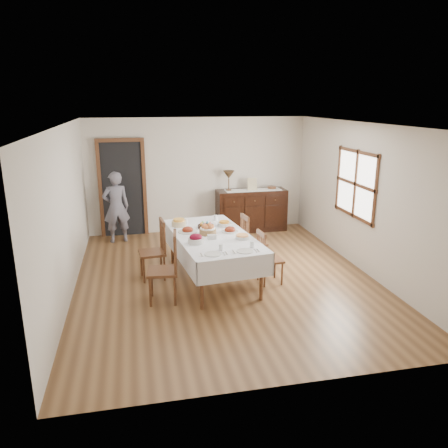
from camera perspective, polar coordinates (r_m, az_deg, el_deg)
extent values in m
plane|color=brown|center=(7.59, 0.16, -7.12)|extent=(6.00, 6.00, 0.00)
cube|color=silver|center=(6.99, 0.17, 12.89)|extent=(5.00, 6.00, 0.02)
cube|color=beige|center=(10.07, -3.42, 6.37)|extent=(5.00, 0.02, 2.60)
cube|color=beige|center=(4.42, 8.36, -6.46)|extent=(5.00, 0.02, 2.60)
cube|color=beige|center=(7.10, -19.97, 1.35)|extent=(0.02, 6.00, 2.60)
cube|color=beige|center=(8.07, 17.84, 3.21)|extent=(0.02, 6.00, 2.60)
cube|color=white|center=(8.28, 16.87, 5.02)|extent=(0.02, 1.30, 1.10)
cube|color=brown|center=(8.27, 16.79, 5.01)|extent=(0.03, 1.46, 1.26)
cube|color=black|center=(9.98, -13.09, 4.42)|extent=(0.90, 0.06, 2.10)
cube|color=brown|center=(9.96, -13.09, 4.40)|extent=(1.04, 0.08, 2.18)
cube|color=white|center=(7.28, -1.57, -1.55)|extent=(1.42, 2.43, 0.04)
cylinder|color=brown|center=(6.40, -2.93, -8.03)|extent=(0.06, 0.06, 0.75)
cylinder|color=brown|center=(6.70, 4.91, -6.95)|extent=(0.06, 0.06, 0.75)
cylinder|color=brown|center=(8.21, -6.78, -2.63)|extent=(0.06, 0.06, 0.75)
cylinder|color=brown|center=(8.44, -0.51, -1.99)|extent=(0.06, 0.06, 0.75)
cube|color=white|center=(7.18, -6.04, -3.19)|extent=(0.31, 2.33, 0.36)
cube|color=white|center=(7.51, 2.71, -2.25)|extent=(0.31, 2.33, 0.36)
cube|color=white|center=(6.29, 1.62, -5.93)|extent=(1.19, 0.17, 0.36)
cube|color=white|center=(8.39, -3.94, -0.31)|extent=(1.19, 0.17, 0.36)
cube|color=brown|center=(6.67, -8.06, -6.14)|extent=(0.50, 0.50, 0.04)
cylinder|color=brown|center=(6.94, -9.44, -7.53)|extent=(0.04, 0.04, 0.46)
cylinder|color=brown|center=(6.61, -9.62, -8.79)|extent=(0.04, 0.04, 0.46)
cylinder|color=brown|center=(6.93, -6.41, -7.47)|extent=(0.04, 0.04, 0.46)
cylinder|color=brown|center=(6.60, -6.43, -8.72)|extent=(0.04, 0.04, 0.46)
cylinder|color=brown|center=(6.74, -6.37, -3.12)|extent=(0.04, 0.04, 0.60)
cylinder|color=brown|center=(6.38, -6.39, -4.25)|extent=(0.04, 0.04, 0.60)
cube|color=brown|center=(6.48, -6.45, -1.53)|extent=(0.09, 0.43, 0.09)
cylinder|color=brown|center=(6.66, -6.37, -3.57)|extent=(0.02, 0.02, 0.49)
cylinder|color=brown|center=(6.56, -6.37, -3.85)|extent=(0.02, 0.02, 0.49)
cylinder|color=brown|center=(6.47, -6.38, -4.14)|extent=(0.02, 0.02, 0.49)
cube|color=brown|center=(7.55, -9.38, -3.74)|extent=(0.47, 0.47, 0.04)
cylinder|color=brown|center=(7.77, -10.75, -5.10)|extent=(0.04, 0.04, 0.44)
cylinder|color=brown|center=(7.45, -10.42, -6.02)|extent=(0.04, 0.04, 0.44)
cylinder|color=brown|center=(7.81, -8.22, -4.86)|extent=(0.04, 0.04, 0.44)
cylinder|color=brown|center=(7.49, -7.79, -5.77)|extent=(0.04, 0.04, 0.44)
cylinder|color=brown|center=(7.65, -8.24, -1.15)|extent=(0.04, 0.04, 0.57)
cylinder|color=brown|center=(7.31, -7.77, -1.96)|extent=(0.04, 0.04, 0.57)
cube|color=brown|center=(7.41, -8.08, 0.25)|extent=(0.08, 0.41, 0.08)
cylinder|color=brown|center=(7.57, -8.12, -1.49)|extent=(0.02, 0.02, 0.47)
cylinder|color=brown|center=(7.49, -8.00, -1.70)|extent=(0.02, 0.02, 0.47)
cylinder|color=brown|center=(7.40, -7.89, -1.90)|extent=(0.02, 0.02, 0.47)
cube|color=brown|center=(7.32, 6.07, -4.68)|extent=(0.40, 0.40, 0.04)
cylinder|color=brown|center=(7.32, 7.59, -6.51)|extent=(0.03, 0.03, 0.39)
cylinder|color=brown|center=(7.58, 6.67, -5.67)|extent=(0.03, 0.03, 0.39)
cylinder|color=brown|center=(7.21, 5.34, -6.80)|extent=(0.03, 0.03, 0.39)
cylinder|color=brown|center=(7.48, 4.49, -5.93)|extent=(0.03, 0.03, 0.39)
cylinder|color=brown|center=(7.03, 5.33, -3.35)|extent=(0.04, 0.04, 0.50)
cylinder|color=brown|center=(7.32, 4.41, -2.54)|extent=(0.04, 0.04, 0.50)
cube|color=brown|center=(7.11, 4.90, -1.29)|extent=(0.06, 0.36, 0.07)
cylinder|color=brown|center=(7.11, 5.09, -3.28)|extent=(0.02, 0.02, 0.41)
cylinder|color=brown|center=(7.18, 4.86, -3.07)|extent=(0.02, 0.02, 0.41)
cylinder|color=brown|center=(7.25, 4.63, -2.87)|extent=(0.02, 0.02, 0.41)
cube|color=brown|center=(8.05, 3.92, -2.47)|extent=(0.44, 0.44, 0.04)
cylinder|color=brown|center=(8.04, 5.41, -4.25)|extent=(0.03, 0.03, 0.41)
cylinder|color=brown|center=(8.32, 4.54, -3.50)|extent=(0.03, 0.03, 0.41)
cylinder|color=brown|center=(7.92, 3.21, -4.50)|extent=(0.03, 0.03, 0.41)
cylinder|color=brown|center=(8.21, 2.41, -3.74)|extent=(0.03, 0.03, 0.41)
cylinder|color=brown|center=(7.75, 3.16, -1.09)|extent=(0.04, 0.04, 0.54)
cylinder|color=brown|center=(8.06, 2.30, -0.40)|extent=(0.04, 0.04, 0.54)
cube|color=brown|center=(7.84, 2.74, 0.89)|extent=(0.08, 0.39, 0.08)
cylinder|color=brown|center=(7.83, 2.94, -1.05)|extent=(0.02, 0.02, 0.44)
cylinder|color=brown|center=(7.91, 2.72, -0.87)|extent=(0.02, 0.02, 0.44)
cylinder|color=brown|center=(7.99, 2.50, -0.70)|extent=(0.02, 0.02, 0.44)
cube|color=black|center=(10.22, 3.57, 1.81)|extent=(1.61, 0.54, 0.96)
cube|color=black|center=(9.77, 1.30, 2.93)|extent=(0.45, 0.02, 0.19)
sphere|color=brown|center=(9.75, 1.32, 2.90)|extent=(0.03, 0.03, 0.03)
cube|color=black|center=(9.89, 4.02, 3.05)|extent=(0.45, 0.02, 0.19)
sphere|color=brown|center=(9.87, 4.05, 3.03)|extent=(0.03, 0.03, 0.03)
cube|color=black|center=(10.03, 6.68, 3.17)|extent=(0.45, 0.02, 0.19)
sphere|color=brown|center=(10.01, 6.71, 3.14)|extent=(0.03, 0.03, 0.03)
imported|color=slate|center=(9.56, -13.93, 2.45)|extent=(0.57, 0.42, 1.64)
cylinder|color=brown|center=(7.29, -2.14, -0.99)|extent=(0.28, 0.28, 0.09)
cylinder|color=white|center=(7.27, -2.14, -0.57)|extent=(0.25, 0.25, 0.02)
sphere|color=#C06733|center=(7.27, -1.60, -0.31)|extent=(0.08, 0.08, 0.08)
sphere|color=#C06733|center=(7.32, -1.95, -0.19)|extent=(0.08, 0.08, 0.08)
sphere|color=#C06733|center=(7.31, -2.50, -0.22)|extent=(0.08, 0.08, 0.08)
sphere|color=#C06733|center=(7.25, -2.69, -0.37)|extent=(0.08, 0.08, 0.08)
sphere|color=#C06733|center=(7.20, -2.34, -0.49)|extent=(0.08, 0.08, 0.08)
sphere|color=#C06733|center=(7.21, -1.78, -0.46)|extent=(0.08, 0.08, 0.08)
cylinder|color=black|center=(7.65, -2.38, -0.32)|extent=(0.29, 0.29, 0.05)
ellipsoid|color=pink|center=(7.65, -1.80, 0.08)|extent=(0.05, 0.05, 0.06)
ellipsoid|color=#61BCE2|center=(7.71, -2.18, 0.20)|extent=(0.05, 0.05, 0.06)
ellipsoid|color=#72D067|center=(7.70, -2.76, 0.17)|extent=(0.05, 0.05, 0.06)
ellipsoid|color=#FDAF43|center=(7.63, -2.97, 0.01)|extent=(0.05, 0.05, 0.06)
ellipsoid|color=#BA7FCE|center=(7.57, -2.60, -0.11)|extent=(0.05, 0.05, 0.06)
ellipsoid|color=#DED157|center=(7.58, -2.00, -0.08)|extent=(0.05, 0.05, 0.06)
cylinder|color=silver|center=(7.43, -4.77, -0.99)|extent=(0.33, 0.33, 0.02)
ellipsoid|color=maroon|center=(7.42, -4.77, -0.76)|extent=(0.19, 0.16, 0.11)
cylinder|color=silver|center=(7.41, 0.79, -0.98)|extent=(0.28, 0.28, 0.02)
ellipsoid|color=maroon|center=(7.41, 0.79, -0.75)|extent=(0.19, 0.16, 0.11)
cylinder|color=silver|center=(6.85, -3.70, -2.20)|extent=(0.25, 0.25, 0.08)
ellipsoid|color=maroon|center=(6.83, -3.71, -1.73)|extent=(0.20, 0.17, 0.11)
cylinder|color=silver|center=(7.75, 0.04, -0.04)|extent=(0.25, 0.25, 0.06)
cylinder|color=orange|center=(7.74, 0.04, 0.28)|extent=(0.18, 0.18, 0.03)
cylinder|color=#D3BD8C|center=(7.79, -5.90, 0.07)|extent=(0.26, 0.26, 0.09)
cylinder|color=gold|center=(7.77, -5.92, 0.53)|extent=(0.20, 0.20, 0.04)
cylinder|color=silver|center=(7.05, 2.41, -1.76)|extent=(0.22, 0.22, 0.05)
cylinder|color=#FA9F56|center=(7.04, 2.41, -1.47)|extent=(0.20, 0.20, 0.02)
cube|color=silver|center=(7.04, -1.60, -1.70)|extent=(0.15, 0.11, 0.07)
cylinder|color=silver|center=(6.35, -1.46, -3.94)|extent=(0.25, 0.25, 0.01)
cube|color=white|center=(6.33, -2.97, -4.07)|extent=(0.09, 0.13, 0.01)
cube|color=#BBBCBF|center=(6.33, -2.97, -4.02)|extent=(0.03, 0.16, 0.01)
cube|color=#BBBCBF|center=(6.38, -0.04, -3.87)|extent=(0.03, 0.18, 0.01)
cube|color=#BBBCBF|center=(6.39, 0.31, -3.84)|extent=(0.03, 0.14, 0.01)
cylinder|color=white|center=(6.50, -0.40, -3.05)|extent=(0.07, 0.07, 0.10)
cylinder|color=silver|center=(6.48, 2.75, -3.56)|extent=(0.25, 0.25, 0.01)
cube|color=white|center=(6.44, 1.28, -3.69)|extent=(0.09, 0.13, 0.01)
cube|color=#BBBCBF|center=(6.44, 1.28, -3.64)|extent=(0.03, 0.16, 0.01)
cube|color=#BBBCBF|center=(6.52, 4.11, -3.48)|extent=(0.03, 0.18, 0.01)
cube|color=#BBBCBF|center=(6.53, 4.45, -3.46)|extent=(0.03, 0.14, 0.01)
cylinder|color=white|center=(6.64, 3.68, -2.69)|extent=(0.07, 0.07, 0.10)
cylinder|color=white|center=(7.89, -4.96, 0.34)|extent=(0.06, 0.06, 0.10)
cylinder|color=white|center=(8.11, -1.12, 0.81)|extent=(0.07, 0.07, 0.10)
cube|color=white|center=(10.08, 3.83, 4.46)|extent=(1.30, 0.35, 0.01)
cylinder|color=brown|center=(10.00, 0.62, 4.46)|extent=(0.12, 0.12, 0.03)
cylinder|color=brown|center=(9.97, 0.62, 5.24)|extent=(0.02, 0.02, 0.25)
cone|color=#45311D|center=(9.94, 0.62, 6.46)|extent=(0.26, 0.26, 0.18)
cube|color=tan|center=(10.06, 3.71, 5.22)|extent=(0.22, 0.08, 0.28)
cylinder|color=brown|center=(10.27, 6.25, 4.75)|extent=(0.20, 0.20, 0.06)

